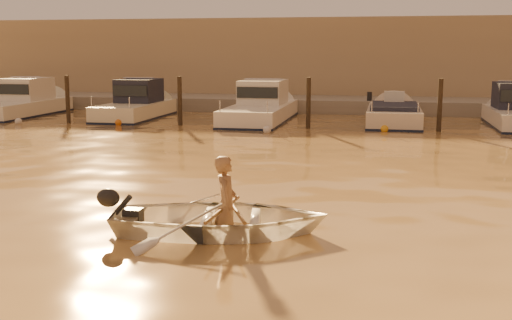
% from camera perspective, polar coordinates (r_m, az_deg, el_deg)
% --- Properties ---
extents(ground_plane, '(160.00, 160.00, 0.00)m').
position_cam_1_polar(ground_plane, '(12.09, -2.37, -4.88)').
color(ground_plane, olive).
rests_on(ground_plane, ground).
extents(dinghy, '(3.98, 3.13, 0.75)m').
position_cam_1_polar(dinghy, '(10.85, -3.18, -5.21)').
color(dinghy, silver).
rests_on(dinghy, ground_plane).
extents(person, '(0.48, 0.65, 1.62)m').
position_cam_1_polar(person, '(10.78, -2.67, -3.90)').
color(person, '#8D6646').
rests_on(person, dinghy).
extents(outboard_motor, '(0.95, 0.54, 0.70)m').
position_cam_1_polar(outboard_motor, '(11.08, -10.96, -4.92)').
color(outboard_motor, black).
rests_on(outboard_motor, dinghy).
extents(oar_port, '(0.82, 1.98, 0.13)m').
position_cam_1_polar(oar_port, '(10.79, -1.87, -4.38)').
color(oar_port, brown).
rests_on(oar_port, dinghy).
extents(oar_starboard, '(0.08, 2.10, 0.13)m').
position_cam_1_polar(oar_starboard, '(10.80, -2.93, -4.37)').
color(oar_starboard, brown).
rests_on(oar_starboard, dinghy).
extents(moored_boat_0, '(2.18, 6.97, 1.75)m').
position_cam_1_polar(moored_boat_0, '(32.26, -20.24, 4.82)').
color(moored_boat_0, silver).
rests_on(moored_boat_0, ground_plane).
extents(moored_boat_1, '(2.09, 6.29, 1.75)m').
position_cam_1_polar(moored_boat_1, '(29.65, -10.72, 4.87)').
color(moored_boat_1, '#EAE3C4').
rests_on(moored_boat_1, ground_plane).
extents(moored_boat_2, '(2.33, 7.78, 1.75)m').
position_cam_1_polar(moored_boat_2, '(27.99, 0.38, 4.76)').
color(moored_boat_2, white).
rests_on(moored_boat_2, ground_plane).
extents(moored_boat_3, '(2.14, 6.16, 0.95)m').
position_cam_1_polar(moored_boat_3, '(27.50, 12.14, 3.62)').
color(moored_boat_3, beige).
rests_on(moored_boat_3, ground_plane).
extents(piling_0, '(0.18, 0.18, 2.20)m').
position_cam_1_polar(piling_0, '(28.55, -16.39, 5.02)').
color(piling_0, '#2D2319').
rests_on(piling_0, ground_plane).
extents(piling_1, '(0.18, 0.18, 2.20)m').
position_cam_1_polar(piling_1, '(26.58, -6.78, 5.03)').
color(piling_1, '#2D2319').
rests_on(piling_1, ground_plane).
extents(piling_2, '(0.18, 0.18, 2.20)m').
position_cam_1_polar(piling_2, '(25.43, 4.68, 4.85)').
color(piling_2, '#2D2319').
rests_on(piling_2, ground_plane).
extents(piling_3, '(0.18, 0.18, 2.20)m').
position_cam_1_polar(piling_3, '(25.32, 16.02, 4.49)').
color(piling_3, '#2D2319').
rests_on(piling_3, ground_plane).
extents(fender_a, '(0.30, 0.30, 0.30)m').
position_cam_1_polar(fender_a, '(28.68, -20.36, 3.22)').
color(fender_a, silver).
rests_on(fender_a, ground_plane).
extents(fender_b, '(0.30, 0.30, 0.30)m').
position_cam_1_polar(fender_b, '(27.08, -12.10, 3.26)').
color(fender_b, '#CE6618').
rests_on(fender_b, ground_plane).
extents(fender_c, '(0.30, 0.30, 0.30)m').
position_cam_1_polar(fender_c, '(24.06, 0.99, 2.69)').
color(fender_c, silver).
rests_on(fender_c, ground_plane).
extents(fender_d, '(0.30, 0.30, 0.30)m').
position_cam_1_polar(fender_d, '(24.87, 11.35, 2.73)').
color(fender_d, orange).
rests_on(fender_d, ground_plane).
extents(quay, '(52.00, 4.00, 1.00)m').
position_cam_1_polar(quay, '(33.10, 6.62, 4.64)').
color(quay, gray).
rests_on(quay, ground_plane).
extents(waterfront_building, '(46.00, 7.00, 4.80)m').
position_cam_1_polar(waterfront_building, '(38.46, 7.41, 8.68)').
color(waterfront_building, '#9E8466').
rests_on(waterfront_building, quay).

